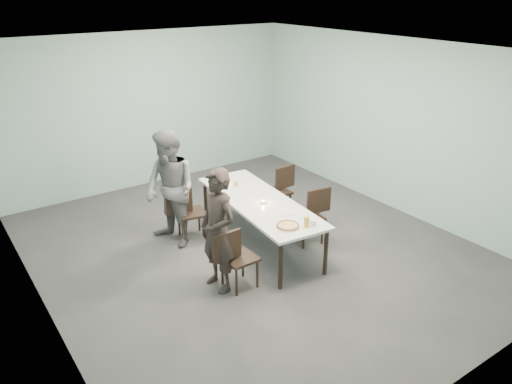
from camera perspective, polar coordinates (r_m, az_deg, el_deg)
ground at (r=7.78m, az=-0.46°, el=-6.54°), size 7.00×7.00×0.00m
room_shell at (r=7.01m, az=-0.51°, el=8.02°), size 6.02×7.02×3.01m
table at (r=7.62m, az=0.39°, el=-1.36°), size 1.16×2.68×0.75m
chair_near_left at (r=6.63m, az=-2.48°, el=-7.22°), size 0.62×0.43×0.87m
chair_far_left at (r=7.96m, az=-7.94°, el=-2.02°), size 0.64×0.49×0.87m
chair_near_right at (r=7.86m, az=6.47°, el=-2.27°), size 0.64×0.48×0.87m
chair_far_right at (r=8.74m, az=2.78°, el=0.52°), size 0.62×0.44×0.87m
diner_near at (r=6.49m, az=-4.37°, el=-4.46°), size 0.46×0.65×1.70m
diner_far at (r=7.68m, az=-9.77°, el=0.27°), size 0.86×1.01×1.83m
pizza at (r=6.80m, az=3.66°, el=-3.87°), size 0.34×0.34×0.04m
side_plate at (r=7.22m, az=3.75°, el=-2.33°), size 0.18×0.18×0.01m
beer_glass at (r=6.79m, az=5.81°, el=-3.44°), size 0.08×0.08×0.15m
water_tumbler at (r=6.85m, az=6.56°, el=-3.53°), size 0.08×0.08×0.09m
tealight at (r=7.49m, az=0.86°, el=-1.18°), size 0.06×0.06×0.05m
amber_tumbler at (r=8.12m, az=-2.31°, el=0.93°), size 0.07×0.07×0.08m
menu at (r=8.17m, az=-3.18°, el=0.79°), size 0.32×0.25×0.01m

